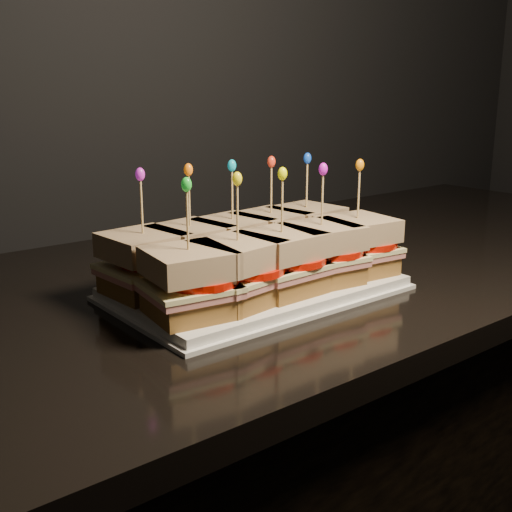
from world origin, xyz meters
TOP-DOWN VIEW (x-y plane):
  - granite_slab at (0.45, 1.65)m, footprint 2.61×0.72m
  - platter at (0.70, 1.55)m, footprint 0.37×0.23m
  - platter_rim at (0.70, 1.55)m, footprint 0.39×0.24m
  - sandwich_0_bread_bot at (0.56, 1.61)m, footprint 0.10×0.10m
  - sandwich_0_ham at (0.56, 1.61)m, footprint 0.11×0.10m
  - sandwich_0_cheese at (0.56, 1.61)m, footprint 0.11×0.11m
  - sandwich_0_tomato at (0.57, 1.60)m, footprint 0.09×0.09m
  - sandwich_0_bread_top at (0.56, 1.61)m, footprint 0.10×0.10m
  - sandwich_0_pick at (0.56, 1.61)m, footprint 0.00×0.00m
  - sandwich_0_frill at (0.56, 1.61)m, footprint 0.01×0.01m
  - sandwich_1_bread_bot at (0.63, 1.61)m, footprint 0.10×0.10m
  - sandwich_1_ham at (0.63, 1.61)m, footprint 0.11×0.11m
  - sandwich_1_cheese at (0.63, 1.61)m, footprint 0.11×0.11m
  - sandwich_1_tomato at (0.64, 1.60)m, footprint 0.09×0.09m
  - sandwich_1_bread_top at (0.63, 1.61)m, footprint 0.10×0.10m
  - sandwich_1_pick at (0.63, 1.61)m, footprint 0.00×0.00m
  - sandwich_1_frill at (0.63, 1.61)m, footprint 0.01×0.01m
  - sandwich_2_bread_bot at (0.70, 1.61)m, footprint 0.10×0.10m
  - sandwich_2_ham at (0.70, 1.61)m, footprint 0.11×0.11m
  - sandwich_2_cheese at (0.70, 1.61)m, footprint 0.11×0.11m
  - sandwich_2_tomato at (0.71, 1.60)m, footprint 0.09×0.09m
  - sandwich_2_bread_top at (0.70, 1.61)m, footprint 0.10×0.10m
  - sandwich_2_pick at (0.70, 1.61)m, footprint 0.00×0.00m
  - sandwich_2_frill at (0.70, 1.61)m, footprint 0.01×0.01m
  - sandwich_3_bread_bot at (0.77, 1.61)m, footprint 0.10×0.10m
  - sandwich_3_ham at (0.77, 1.61)m, footprint 0.11×0.11m
  - sandwich_3_cheese at (0.77, 1.61)m, footprint 0.11×0.11m
  - sandwich_3_tomato at (0.78, 1.60)m, footprint 0.09×0.09m
  - sandwich_3_bread_top at (0.77, 1.61)m, footprint 0.10×0.10m
  - sandwich_3_pick at (0.77, 1.61)m, footprint 0.00×0.00m
  - sandwich_3_frill at (0.77, 1.61)m, footprint 0.01×0.01m
  - sandwich_4_bread_bot at (0.84, 1.61)m, footprint 0.10×0.10m
  - sandwich_4_ham at (0.84, 1.61)m, footprint 0.11×0.10m
  - sandwich_4_cheese at (0.84, 1.61)m, footprint 0.11×0.11m
  - sandwich_4_tomato at (0.86, 1.60)m, footprint 0.09×0.09m
  - sandwich_4_bread_top at (0.84, 1.61)m, footprint 0.10×0.10m
  - sandwich_4_pick at (0.84, 1.61)m, footprint 0.00×0.00m
  - sandwich_4_frill at (0.84, 1.61)m, footprint 0.01×0.01m
  - sandwich_5_bread_bot at (0.56, 1.50)m, footprint 0.10×0.10m
  - sandwich_5_ham at (0.56, 1.50)m, footprint 0.11×0.11m
  - sandwich_5_cheese at (0.56, 1.50)m, footprint 0.11×0.11m
  - sandwich_5_tomato at (0.57, 1.50)m, footprint 0.09×0.09m
  - sandwich_5_bread_top at (0.56, 1.50)m, footprint 0.10×0.10m
  - sandwich_5_pick at (0.56, 1.50)m, footprint 0.00×0.00m
  - sandwich_5_frill at (0.56, 1.50)m, footprint 0.01×0.01m
  - sandwich_6_bread_bot at (0.63, 1.50)m, footprint 0.10×0.10m
  - sandwich_6_ham at (0.63, 1.50)m, footprint 0.11×0.11m
  - sandwich_6_cheese at (0.63, 1.50)m, footprint 0.11×0.11m
  - sandwich_6_tomato at (0.64, 1.50)m, footprint 0.09×0.09m
  - sandwich_6_bread_top at (0.63, 1.50)m, footprint 0.10×0.10m
  - sandwich_6_pick at (0.63, 1.50)m, footprint 0.00×0.00m
  - sandwich_6_frill at (0.63, 1.50)m, footprint 0.01×0.01m
  - sandwich_7_bread_bot at (0.70, 1.50)m, footprint 0.09×0.09m
  - sandwich_7_ham at (0.70, 1.50)m, footprint 0.10×0.10m
  - sandwich_7_cheese at (0.70, 1.50)m, footprint 0.10×0.10m
  - sandwich_7_tomato at (0.71, 1.50)m, footprint 0.09×0.09m
  - sandwich_7_bread_top at (0.70, 1.50)m, footprint 0.10×0.10m
  - sandwich_7_pick at (0.70, 1.50)m, footprint 0.00×0.00m
  - sandwich_7_frill at (0.70, 1.50)m, footprint 0.01×0.01m
  - sandwich_8_bread_bot at (0.77, 1.50)m, footprint 0.10×0.10m
  - sandwich_8_ham at (0.77, 1.50)m, footprint 0.11×0.11m
  - sandwich_8_cheese at (0.77, 1.50)m, footprint 0.11×0.11m
  - sandwich_8_tomato at (0.78, 1.50)m, footprint 0.09×0.09m
  - sandwich_8_bread_top at (0.77, 1.50)m, footprint 0.10×0.10m
  - sandwich_8_pick at (0.77, 1.50)m, footprint 0.00×0.00m
  - sandwich_8_frill at (0.77, 1.50)m, footprint 0.01×0.01m
  - sandwich_9_bread_bot at (0.84, 1.50)m, footprint 0.10×0.10m
  - sandwich_9_ham at (0.84, 1.50)m, footprint 0.11×0.11m
  - sandwich_9_cheese at (0.84, 1.50)m, footprint 0.11×0.11m
  - sandwich_9_tomato at (0.86, 1.50)m, footprint 0.09×0.09m
  - sandwich_9_bread_top at (0.84, 1.50)m, footprint 0.10×0.10m
  - sandwich_9_pick at (0.84, 1.50)m, footprint 0.00×0.00m
  - sandwich_9_frill at (0.84, 1.50)m, footprint 0.01×0.01m

SIDE VIEW (x-z plane):
  - granite_slab at x=0.45m, z-range 0.91..0.94m
  - platter_rim at x=0.70m, z-range 0.94..0.95m
  - platter at x=0.70m, z-range 0.94..0.96m
  - sandwich_0_bread_bot at x=0.56m, z-range 0.96..0.98m
  - sandwich_1_bread_bot at x=0.63m, z-range 0.96..0.98m
  - sandwich_2_bread_bot at x=0.70m, z-range 0.96..0.98m
  - sandwich_3_bread_bot at x=0.77m, z-range 0.96..0.98m
  - sandwich_4_bread_bot at x=0.84m, z-range 0.96..0.98m
  - sandwich_5_bread_bot at x=0.56m, z-range 0.96..0.98m
  - sandwich_6_bread_bot at x=0.63m, z-range 0.96..0.98m
  - sandwich_7_bread_bot at x=0.70m, z-range 0.96..0.98m
  - sandwich_8_bread_bot at x=0.77m, z-range 0.96..0.98m
  - sandwich_9_bread_bot at x=0.84m, z-range 0.96..0.98m
  - sandwich_0_ham at x=0.56m, z-range 0.98..0.99m
  - sandwich_1_ham at x=0.63m, z-range 0.98..0.99m
  - sandwich_2_ham at x=0.70m, z-range 0.98..0.99m
  - sandwich_3_ham at x=0.77m, z-range 0.98..0.99m
  - sandwich_4_ham at x=0.84m, z-range 0.98..0.99m
  - sandwich_5_ham at x=0.56m, z-range 0.98..0.99m
  - sandwich_6_ham at x=0.63m, z-range 0.98..0.99m
  - sandwich_7_ham at x=0.70m, z-range 0.98..0.99m
  - sandwich_8_ham at x=0.77m, z-range 0.98..0.99m
  - sandwich_9_ham at x=0.84m, z-range 0.98..0.99m
  - sandwich_0_cheese at x=0.56m, z-range 0.99..1.00m
  - sandwich_1_cheese at x=0.63m, z-range 0.99..1.00m
  - sandwich_2_cheese at x=0.70m, z-range 0.99..1.00m
  - sandwich_3_cheese at x=0.77m, z-range 0.99..1.00m
  - sandwich_4_cheese at x=0.84m, z-range 0.99..1.00m
  - sandwich_5_cheese at x=0.56m, z-range 0.99..1.00m
  - sandwich_6_cheese at x=0.63m, z-range 0.99..1.00m
  - sandwich_7_cheese at x=0.70m, z-range 0.99..1.00m
  - sandwich_8_cheese at x=0.77m, z-range 0.99..1.00m
  - sandwich_9_cheese at x=0.84m, z-range 0.99..1.00m
  - sandwich_0_tomato at x=0.57m, z-range 1.00..1.01m
  - sandwich_1_tomato at x=0.64m, z-range 1.00..1.01m
  - sandwich_2_tomato at x=0.71m, z-range 1.00..1.01m
  - sandwich_3_tomato at x=0.78m, z-range 1.00..1.01m
  - sandwich_4_tomato at x=0.86m, z-range 1.00..1.01m
  - sandwich_5_tomato at x=0.57m, z-range 1.00..1.01m
  - sandwich_6_tomato at x=0.64m, z-range 1.00..1.01m
  - sandwich_7_tomato at x=0.71m, z-range 1.00..1.01m
  - sandwich_8_tomato at x=0.78m, z-range 1.00..1.01m
  - sandwich_9_tomato at x=0.86m, z-range 1.00..1.01m
  - sandwich_0_bread_top at x=0.56m, z-range 1.01..1.04m
  - sandwich_1_bread_top at x=0.63m, z-range 1.01..1.04m
  - sandwich_2_bread_top at x=0.70m, z-range 1.01..1.04m
  - sandwich_3_bread_top at x=0.77m, z-range 1.01..1.04m
  - sandwich_4_bread_top at x=0.84m, z-range 1.01..1.04m
  - sandwich_5_bread_top at x=0.56m, z-range 1.01..1.04m
  - sandwich_6_bread_top at x=0.63m, z-range 1.01..1.04m
  - sandwich_7_bread_top at x=0.70m, z-range 1.01..1.04m
  - sandwich_8_bread_top at x=0.77m, z-range 1.01..1.04m
  - sandwich_9_bread_top at x=0.84m, z-range 1.01..1.04m
  - sandwich_0_pick at x=0.56m, z-range 1.02..1.11m
  - sandwich_1_pick at x=0.63m, z-range 1.02..1.11m
  - sandwich_2_pick at x=0.70m, z-range 1.02..1.11m
  - sandwich_3_pick at x=0.77m, z-range 1.02..1.11m
  - sandwich_4_pick at x=0.84m, z-range 1.02..1.11m
  - sandwich_5_pick at x=0.56m, z-range 1.02..1.11m
  - sandwich_6_pick at x=0.63m, z-range 1.02..1.11m
  - sandwich_7_pick at x=0.70m, z-range 1.02..1.11m
  - sandwich_8_pick at x=0.77m, z-range 1.02..1.11m
  - sandwich_9_pick at x=0.84m, z-range 1.02..1.11m
  - sandwich_0_frill at x=0.56m, z-range 1.10..1.12m
  - sandwich_1_frill at x=0.63m, z-range 1.10..1.12m
  - sandwich_2_frill at x=0.70m, z-range 1.10..1.12m
  - sandwich_3_frill at x=0.77m, z-range 1.10..1.12m
  - sandwich_4_frill at x=0.84m, z-range 1.10..1.12m
  - sandwich_5_frill at x=0.56m, z-range 1.10..1.12m
  - sandwich_6_frill at x=0.63m, z-range 1.10..1.12m
  - sandwich_7_frill at x=0.70m, z-range 1.10..1.12m
  - sandwich_8_frill at x=0.77m, z-range 1.10..1.12m
  - sandwich_9_frill at x=0.84m, z-range 1.10..1.12m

